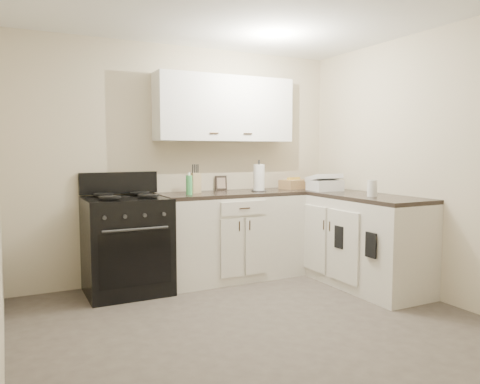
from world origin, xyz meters
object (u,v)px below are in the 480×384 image
knife_block (195,183)px  wicker_basket (294,184)px  stove (127,246)px  paper_towel (259,178)px  countertop_grill (325,185)px

knife_block → wicker_basket: knife_block is taller
knife_block → stove: bearing=-176.4°
stove → knife_block: bearing=9.5°
knife_block → paper_towel: (0.69, -0.15, 0.04)m
knife_block → wicker_basket: size_ratio=0.68×
stove → wicker_basket: 2.07m
stove → wicker_basket: bearing=3.0°
paper_towel → wicker_basket: paper_towel is taller
stove → countertop_grill: (2.16, -0.27, 0.54)m
stove → knife_block: 0.98m
stove → paper_towel: bearing=-0.8°
wicker_basket → countertop_grill: 0.41m
wicker_basket → knife_block: bearing=178.9°
knife_block → countertop_grill: (1.39, -0.40, -0.05)m
knife_block → countertop_grill: bearing=-21.8°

